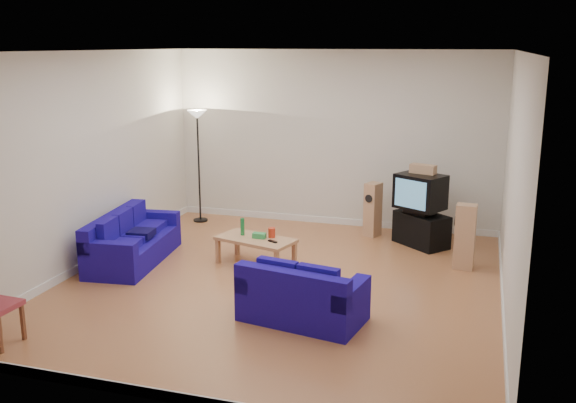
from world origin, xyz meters
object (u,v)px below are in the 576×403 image
(sofa_three_seat, at_px, (130,244))
(tv_stand, at_px, (421,229))
(coffee_table, at_px, (256,241))
(sofa_loveseat, at_px, (301,300))
(television, at_px, (420,192))

(sofa_three_seat, height_order, tv_stand, sofa_three_seat)
(coffee_table, bearing_deg, sofa_three_seat, -167.92)
(sofa_loveseat, height_order, television, television)
(sofa_loveseat, bearing_deg, coffee_table, 134.43)
(sofa_three_seat, relative_size, tv_stand, 2.27)
(tv_stand, height_order, television, television)
(sofa_loveseat, xyz_separation_m, coffee_table, (-1.22, 1.78, 0.10))
(sofa_loveseat, relative_size, tv_stand, 1.76)
(sofa_three_seat, bearing_deg, coffee_table, 95.18)
(tv_stand, bearing_deg, sofa_three_seat, -112.62)
(sofa_three_seat, xyz_separation_m, television, (4.18, 2.09, 0.65))
(television, bearing_deg, coffee_table, -114.44)
(coffee_table, relative_size, television, 1.43)
(tv_stand, bearing_deg, television, -88.21)
(sofa_three_seat, height_order, sofa_loveseat, sofa_three_seat)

